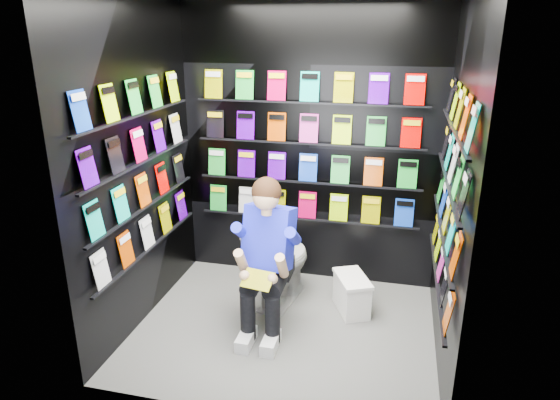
# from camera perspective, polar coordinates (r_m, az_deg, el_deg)

# --- Properties ---
(floor) EXTENTS (2.40, 2.40, 0.00)m
(floor) POSITION_cam_1_polar(r_m,az_deg,el_deg) (4.25, 0.49, -14.52)
(floor) COLOR #61615F
(floor) RESTS_ON ground
(wall_back) EXTENTS (2.40, 0.04, 2.60)m
(wall_back) POSITION_cam_1_polar(r_m,az_deg,el_deg) (4.64, 3.34, 5.96)
(wall_back) COLOR black
(wall_back) RESTS_ON floor
(wall_front) EXTENTS (2.40, 0.04, 2.60)m
(wall_front) POSITION_cam_1_polar(r_m,az_deg,el_deg) (2.78, -4.11, -3.29)
(wall_front) COLOR black
(wall_front) RESTS_ON floor
(wall_left) EXTENTS (0.04, 2.00, 2.60)m
(wall_left) POSITION_cam_1_polar(r_m,az_deg,el_deg) (4.12, -15.98, 3.53)
(wall_left) COLOR black
(wall_left) RESTS_ON floor
(wall_right) EXTENTS (0.04, 2.00, 2.60)m
(wall_right) POSITION_cam_1_polar(r_m,az_deg,el_deg) (3.63, 19.35, 1.08)
(wall_right) COLOR black
(wall_right) RESTS_ON floor
(comics_back) EXTENTS (2.10, 0.06, 1.37)m
(comics_back) POSITION_cam_1_polar(r_m,az_deg,el_deg) (4.61, 3.28, 5.94)
(comics_back) COLOR #C10449
(comics_back) RESTS_ON wall_back
(comics_left) EXTENTS (0.06, 1.70, 1.37)m
(comics_left) POSITION_cam_1_polar(r_m,az_deg,el_deg) (4.10, -15.62, 3.58)
(comics_left) COLOR #C10449
(comics_left) RESTS_ON wall_left
(comics_right) EXTENTS (0.06, 1.70, 1.37)m
(comics_right) POSITION_cam_1_polar(r_m,az_deg,el_deg) (3.62, 18.89, 1.19)
(comics_right) COLOR #C10449
(comics_right) RESTS_ON wall_right
(toilet) EXTENTS (0.54, 0.81, 0.73)m
(toilet) POSITION_cam_1_polar(r_m,az_deg,el_deg) (4.49, 0.05, -7.18)
(toilet) COLOR white
(toilet) RESTS_ON floor
(longbox) EXTENTS (0.36, 0.45, 0.30)m
(longbox) POSITION_cam_1_polar(r_m,az_deg,el_deg) (4.46, 8.18, -10.73)
(longbox) COLOR white
(longbox) RESTS_ON floor
(longbox_lid) EXTENTS (0.39, 0.48, 0.03)m
(longbox_lid) POSITION_cam_1_polar(r_m,az_deg,el_deg) (4.38, 8.28, -8.88)
(longbox_lid) COLOR white
(longbox_lid) RESTS_ON longbox
(reader) EXTENTS (0.64, 0.83, 1.39)m
(reader) POSITION_cam_1_polar(r_m,az_deg,el_deg) (3.98, -1.22, -4.37)
(reader) COLOR #262BCB
(reader) RESTS_ON toilet
(held_comic) EXTENTS (0.26, 0.18, 0.10)m
(held_comic) POSITION_cam_1_polar(r_m,az_deg,el_deg) (3.76, -2.57, -9.08)
(held_comic) COLOR #399327
(held_comic) RESTS_ON reader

